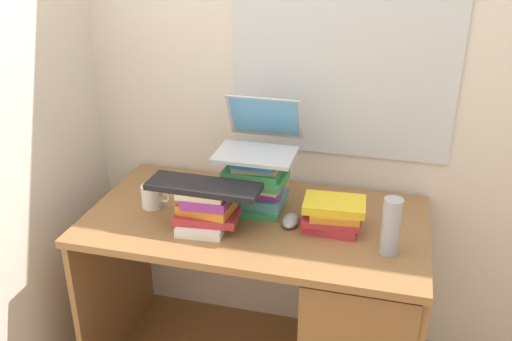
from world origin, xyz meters
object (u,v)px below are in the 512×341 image
object	(u,v)px
book_stack_keyboard_riser	(206,209)
laptop	(259,138)
book_stack_tall	(256,184)
computer_mouse	(291,221)
water_bottle	(391,227)
desk	(334,308)
keyboard	(204,186)
mug	(153,196)
book_stack_side	(333,214)

from	to	relation	value
book_stack_keyboard_riser	laptop	xyz separation A→B (m)	(0.14, 0.25, 0.21)
book_stack_tall	computer_mouse	bearing A→B (deg)	-28.39
laptop	computer_mouse	xyz separation A→B (m)	(0.16, -0.15, -0.26)
book_stack_tall	computer_mouse	world-z (taller)	book_stack_tall
book_stack_tall	water_bottle	world-z (taller)	book_stack_tall
desk	water_bottle	bearing A→B (deg)	-28.58
laptop	water_bottle	distance (m)	0.61
book_stack_keyboard_riser	keyboard	world-z (taller)	keyboard
computer_mouse	mug	bearing A→B (deg)	179.61
book_stack_tall	mug	world-z (taller)	book_stack_tall
mug	book_stack_keyboard_riser	bearing A→B (deg)	-21.14
book_stack_keyboard_riser	computer_mouse	world-z (taller)	book_stack_keyboard_riser
book_stack_keyboard_riser	keyboard	bearing A→B (deg)	-138.70
keyboard	water_bottle	xyz separation A→B (m)	(0.68, -0.00, -0.07)
laptop	mug	xyz separation A→B (m)	(-0.41, -0.14, -0.24)
book_stack_tall	water_bottle	size ratio (longest dim) A/B	1.20
desk	book_stack_side	size ratio (longest dim) A/B	5.52
computer_mouse	mug	xyz separation A→B (m)	(-0.57, 0.00, 0.03)
computer_mouse	mug	size ratio (longest dim) A/B	0.85
computer_mouse	water_bottle	size ratio (longest dim) A/B	0.49
book_stack_side	water_bottle	world-z (taller)	water_bottle
book_stack_tall	keyboard	size ratio (longest dim) A/B	0.60
book_stack_side	water_bottle	size ratio (longest dim) A/B	1.13
desk	mug	distance (m)	0.85
book_stack_side	laptop	world-z (taller)	laptop
book_stack_tall	keyboard	world-z (taller)	book_stack_tall
keyboard	computer_mouse	distance (m)	0.36
book_stack_tall	water_bottle	xyz separation A→B (m)	(0.53, -0.19, -0.01)
book_stack_keyboard_riser	book_stack_side	bearing A→B (deg)	14.23
desk	book_stack_keyboard_riser	world-z (taller)	book_stack_keyboard_riser
book_stack_side	keyboard	bearing A→B (deg)	-165.58
water_bottle	laptop	bearing A→B (deg)	154.65
book_stack_side	mug	size ratio (longest dim) A/B	1.96
laptop	computer_mouse	distance (m)	0.34
book_stack_side	water_bottle	xyz separation A→B (m)	(0.21, -0.12, 0.05)
computer_mouse	water_bottle	xyz separation A→B (m)	(0.37, -0.10, 0.09)
book_stack_keyboard_riser	computer_mouse	size ratio (longest dim) A/B	2.35
desk	keyboard	world-z (taller)	keyboard
computer_mouse	keyboard	bearing A→B (deg)	-161.92
mug	book_stack_side	bearing A→B (deg)	1.22
computer_mouse	book_stack_keyboard_riser	bearing A→B (deg)	-162.16
book_stack_tall	book_stack_keyboard_riser	distance (m)	0.24
keyboard	mug	size ratio (longest dim) A/B	3.44
desk	laptop	bearing A→B (deg)	156.38
book_stack_side	mug	world-z (taller)	book_stack_side
laptop	water_bottle	xyz separation A→B (m)	(0.53, -0.25, -0.18)
book_stack_keyboard_riser	water_bottle	world-z (taller)	water_bottle
mug	desk	bearing A→B (deg)	-0.73
water_bottle	book_stack_tall	bearing A→B (deg)	160.27
desk	computer_mouse	world-z (taller)	computer_mouse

